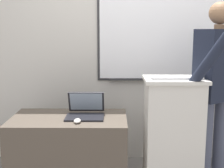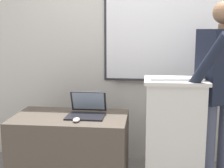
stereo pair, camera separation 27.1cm
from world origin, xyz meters
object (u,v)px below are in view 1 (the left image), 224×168
at_px(side_desk, 70,153).
at_px(laptop, 85,110).
at_px(lectern_podium, 173,135).
at_px(computer_mouse_by_keyboard, 201,77).
at_px(wireless_keyboard, 176,78).
at_px(person_presenter, 216,84).
at_px(computer_mouse_by_laptop, 77,121).

distance_m(side_desk, laptop, 0.42).
bearing_deg(laptop, lectern_podium, -5.79).
bearing_deg(side_desk, computer_mouse_by_keyboard, -3.29).
relative_size(side_desk, wireless_keyboard, 2.36).
bearing_deg(wireless_keyboard, person_presenter, 18.03).
xyz_separation_m(lectern_podium, wireless_keyboard, (0.00, -0.05, 0.53)).
distance_m(laptop, computer_mouse_by_keyboard, 1.06).
relative_size(side_desk, computer_mouse_by_laptop, 10.38).
height_order(side_desk, computer_mouse_by_keyboard, computer_mouse_by_keyboard).
bearing_deg(wireless_keyboard, laptop, 170.64).
height_order(lectern_podium, computer_mouse_by_laptop, lectern_podium).
bearing_deg(laptop, person_presenter, -0.28).
xyz_separation_m(lectern_podium, person_presenter, (0.39, 0.07, 0.45)).
bearing_deg(person_presenter, wireless_keyboard, 163.10).
distance_m(lectern_podium, computer_mouse_by_laptop, 0.87).
bearing_deg(lectern_podium, wireless_keyboard, -84.60).
height_order(person_presenter, computer_mouse_by_laptop, person_presenter).
bearing_deg(laptop, side_desk, -162.44).
bearing_deg(computer_mouse_by_laptop, side_desk, 119.53).
bearing_deg(computer_mouse_by_laptop, computer_mouse_by_keyboard, 5.69).
bearing_deg(computer_mouse_by_laptop, wireless_keyboard, 5.87).
height_order(computer_mouse_by_laptop, computer_mouse_by_keyboard, computer_mouse_by_keyboard).
bearing_deg(computer_mouse_by_laptop, person_presenter, 9.79).
bearing_deg(computer_mouse_by_laptop, laptop, 77.11).
xyz_separation_m(side_desk, wireless_keyboard, (0.94, -0.08, 0.71)).
xyz_separation_m(person_presenter, computer_mouse_by_laptop, (-1.23, -0.21, -0.28)).
height_order(lectern_podium, person_presenter, person_presenter).
bearing_deg(side_desk, lectern_podium, -2.05).
xyz_separation_m(laptop, computer_mouse_by_laptop, (-0.05, -0.22, -0.04)).
distance_m(lectern_podium, computer_mouse_by_keyboard, 0.58).
xyz_separation_m(person_presenter, laptop, (-1.18, 0.01, -0.24)).
bearing_deg(wireless_keyboard, lectern_podium, 95.40).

